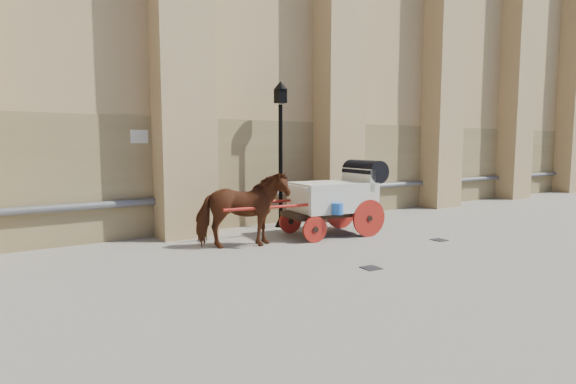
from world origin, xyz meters
TOP-DOWN VIEW (x-y plane):
  - ground at (0.00, 0.00)m, footprint 90.00×90.00m
  - horse at (-0.44, 1.66)m, footprint 2.20×1.48m
  - carriage at (2.33, 1.67)m, footprint 4.46×1.74m
  - street_lamp at (1.70, 3.37)m, footprint 0.38×0.38m
  - drain_grate_near at (0.72, -1.21)m, footprint 0.35×0.35m
  - drain_grate_far at (3.88, -0.32)m, footprint 0.33×0.33m

SIDE VIEW (x-z plane):
  - ground at x=0.00m, z-range 0.00..0.00m
  - drain_grate_near at x=0.72m, z-range 0.00..0.01m
  - drain_grate_far at x=3.88m, z-range 0.00..0.01m
  - horse at x=-0.44m, z-range 0.00..1.70m
  - carriage at x=2.33m, z-range 0.07..1.98m
  - street_lamp at x=1.70m, z-range 0.14..4.18m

